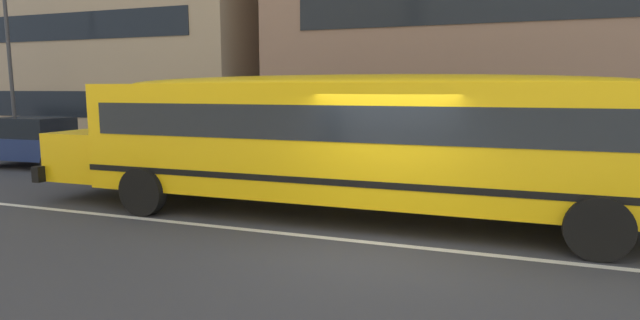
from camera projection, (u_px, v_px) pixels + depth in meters
ground_plane at (379, 243)px, 8.54m from camera, size 400.00×400.00×0.00m
sidewalk_far at (433, 175)px, 15.17m from camera, size 120.00×3.00×0.01m
lane_centreline at (379, 243)px, 8.54m from camera, size 110.00×0.16×0.01m
school_bus at (343, 134)px, 10.09m from camera, size 12.83×3.03×2.86m
parked_car_dark_blue_by_lamppost at (37, 142)px, 16.70m from camera, size 3.96×2.00×1.64m
street_lamp at (8, 42)px, 19.23m from camera, size 0.44×0.44×6.80m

